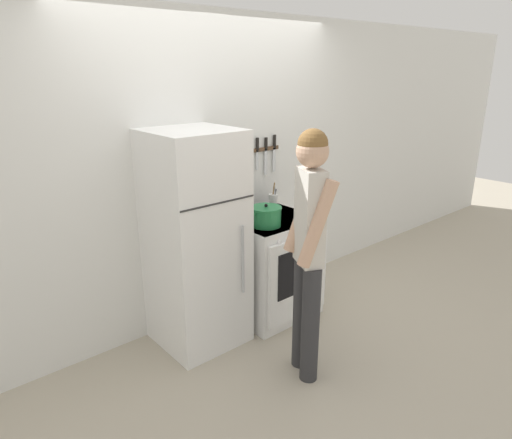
{
  "coord_description": "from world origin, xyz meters",
  "views": [
    {
      "loc": [
        -2.19,
        -3.08,
        2.12
      ],
      "look_at": [
        0.02,
        -0.5,
        0.97
      ],
      "focal_mm": 32.0,
      "sensor_mm": 36.0,
      "label": 1
    }
  ],
  "objects_px": {
    "refrigerator": "(196,241)",
    "person": "(309,243)",
    "stove_range": "(271,265)",
    "utensil_jar": "(273,201)",
    "dutch_oven_pot": "(266,216)",
    "tea_kettle": "(246,210)"
  },
  "relations": [
    {
      "from": "refrigerator",
      "to": "tea_kettle",
      "type": "distance_m",
      "value": 0.6
    },
    {
      "from": "stove_range",
      "to": "person",
      "type": "xyz_separation_m",
      "value": [
        -0.39,
        -0.8,
        0.55
      ]
    },
    {
      "from": "dutch_oven_pot",
      "to": "stove_range",
      "type": "bearing_deg",
      "value": 34.94
    },
    {
      "from": "dutch_oven_pot",
      "to": "utensil_jar",
      "type": "distance_m",
      "value": 0.44
    },
    {
      "from": "utensil_jar",
      "to": "tea_kettle",
      "type": "bearing_deg",
      "value": -178.83
    },
    {
      "from": "refrigerator",
      "to": "person",
      "type": "height_order",
      "value": "person"
    },
    {
      "from": "refrigerator",
      "to": "person",
      "type": "bearing_deg",
      "value": -68.89
    },
    {
      "from": "utensil_jar",
      "to": "stove_range",
      "type": "bearing_deg",
      "value": -136.11
    },
    {
      "from": "stove_range",
      "to": "dutch_oven_pot",
      "type": "bearing_deg",
      "value": -145.06
    },
    {
      "from": "dutch_oven_pot",
      "to": "person",
      "type": "bearing_deg",
      "value": -108.66
    },
    {
      "from": "stove_range",
      "to": "utensil_jar",
      "type": "relative_size",
      "value": 3.54
    },
    {
      "from": "utensil_jar",
      "to": "person",
      "type": "height_order",
      "value": "person"
    },
    {
      "from": "dutch_oven_pot",
      "to": "person",
      "type": "relative_size",
      "value": 0.17
    },
    {
      "from": "tea_kettle",
      "to": "utensil_jar",
      "type": "distance_m",
      "value": 0.33
    },
    {
      "from": "refrigerator",
      "to": "utensil_jar",
      "type": "bearing_deg",
      "value": 6.99
    },
    {
      "from": "person",
      "to": "dutch_oven_pot",
      "type": "bearing_deg",
      "value": 6.74
    },
    {
      "from": "tea_kettle",
      "to": "person",
      "type": "height_order",
      "value": "person"
    },
    {
      "from": "dutch_oven_pot",
      "to": "person",
      "type": "height_order",
      "value": "person"
    },
    {
      "from": "dutch_oven_pot",
      "to": "person",
      "type": "distance_m",
      "value": 0.73
    },
    {
      "from": "stove_range",
      "to": "refrigerator",
      "type": "bearing_deg",
      "value": 175.2
    },
    {
      "from": "utensil_jar",
      "to": "person",
      "type": "bearing_deg",
      "value": -120.44
    },
    {
      "from": "person",
      "to": "stove_range",
      "type": "bearing_deg",
      "value": -0.73
    }
  ]
}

